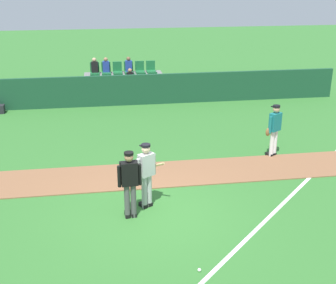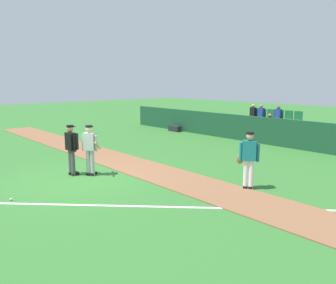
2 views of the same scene
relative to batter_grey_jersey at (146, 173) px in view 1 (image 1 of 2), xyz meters
name	(u,v)px [view 1 (image 1 of 2)]	position (x,y,z in m)	size (l,w,h in m)	color
ground_plane	(152,214)	(0.09, -0.41, -0.97)	(80.00, 80.00, 0.00)	#33702D
infield_dirt_path	(143,175)	(0.09, 1.90, -0.95)	(28.00, 1.84, 0.03)	brown
foul_line_chalk	(272,215)	(3.09, -0.91, -0.96)	(12.00, 0.10, 0.01)	white
dugout_fence	(126,90)	(0.09, 9.69, -0.27)	(20.00, 0.16, 1.40)	#19472D
stadium_bleachers	(124,87)	(0.07, 11.15, -0.46)	(3.90, 2.10, 1.90)	slate
batter_grey_jersey	(146,173)	(0.00, 0.00, 0.00)	(0.74, 0.70, 1.76)	#B2B2B2
umpire_home_plate	(130,181)	(-0.46, -0.45, 0.03)	(0.59, 0.33, 1.76)	#4C4C4C
runner_teal_jersey	(274,129)	(4.50, 2.80, -0.01)	(0.63, 0.44, 1.76)	white
baseball	(199,270)	(0.77, -2.88, -0.93)	(0.07, 0.07, 0.07)	white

